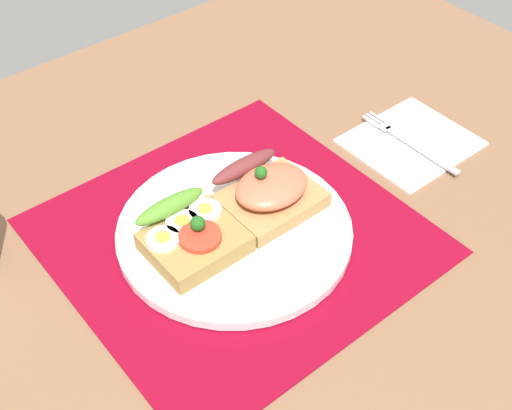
% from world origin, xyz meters
% --- Properties ---
extents(ground_plane, '(1.20, 0.90, 0.03)m').
position_xyz_m(ground_plane, '(0.00, 0.00, -0.02)').
color(ground_plane, brown).
extents(placemat, '(0.36, 0.36, 0.00)m').
position_xyz_m(placemat, '(0.00, 0.00, 0.00)').
color(placemat, maroon).
rests_on(placemat, ground_plane).
extents(plate, '(0.25, 0.25, 0.01)m').
position_xyz_m(plate, '(0.00, 0.00, 0.01)').
color(plate, white).
rests_on(plate, placemat).
extents(sandwich_egg_tomato, '(0.10, 0.10, 0.04)m').
position_xyz_m(sandwich_egg_tomato, '(-0.05, 0.01, 0.03)').
color(sandwich_egg_tomato, olive).
rests_on(sandwich_egg_tomato, plate).
extents(sandwich_salmon, '(0.10, 0.10, 0.06)m').
position_xyz_m(sandwich_salmon, '(0.05, 0.01, 0.03)').
color(sandwich_salmon, '#A47B48').
rests_on(sandwich_salmon, plate).
extents(napkin, '(0.15, 0.13, 0.01)m').
position_xyz_m(napkin, '(0.27, -0.01, 0.00)').
color(napkin, white).
rests_on(napkin, ground_plane).
extents(fork, '(0.02, 0.15, 0.00)m').
position_xyz_m(fork, '(0.26, -0.01, 0.01)').
color(fork, '#B7B7BC').
rests_on(fork, napkin).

